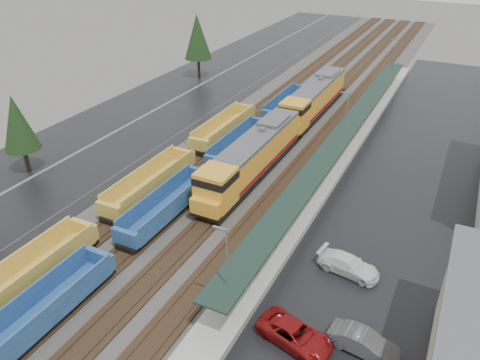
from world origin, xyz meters
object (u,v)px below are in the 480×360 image
Objects in this scene: well_string_blue at (114,251)px; parked_car_east_c at (348,265)px; locomotive_lead at (251,158)px; parked_car_east_b at (295,335)px; parked_car_east_e at (364,343)px; well_string_yellow at (26,277)px; locomotive_trail at (313,99)px.

well_string_blue is 17.83× the size of parked_car_east_c.
parked_car_east_c is (13.96, -10.54, -1.86)m from locomotive_lead.
parked_car_east_c is (17.96, 7.65, -0.43)m from well_string_blue.
well_string_blue reaches higher than parked_car_east_c.
parked_car_east_e reaches higher than parked_car_east_b.
well_string_blue is 19.28× the size of parked_car_east_e.
parked_car_east_e reaches higher than parked_car_east_c.
well_string_yellow is (-8.00, -23.78, -1.40)m from locomotive_lead.
well_string_yellow is 21.11m from parked_car_east_b.
parked_car_east_b is at bearing -56.90° from locomotive_lead.
locomotive_trail is at bearing 32.25° from parked_car_east_b.
locomotive_trail is at bearing 84.17° from well_string_blue.
well_string_yellow is 16.56× the size of parked_car_east_e.
locomotive_trail is 39.41m from well_string_blue.
parked_car_east_e is (3.06, -7.47, 0.04)m from parked_car_east_c.
locomotive_lead and locomotive_trail have the same top height.
well_string_yellow is at bearing -108.60° from locomotive_lead.
well_string_blue reaches higher than parked_car_east_b.
locomotive_lead reaches higher than parked_car_east_c.
parked_car_east_c is at bearing 27.83° from parked_car_east_e.
locomotive_trail is at bearing 29.14° from parked_car_east_e.
locomotive_lead is at bearing 61.84° from parked_car_east_c.
well_string_yellow is at bearing 116.85° from parked_car_east_b.
well_string_yellow reaches higher than parked_car_east_c.
locomotive_trail is 34.54m from parked_car_east_c.
parked_car_east_b is (20.64, 4.38, -0.46)m from well_string_yellow.
locomotive_lead is 18.67m from well_string_blue.
well_string_blue reaches higher than parked_car_east_e.
locomotive_trail is 45.51m from well_string_yellow.
well_string_yellow reaches higher than parked_car_east_e.
well_string_yellow is 15.31× the size of parked_car_east_c.
parked_car_east_b is 8.95m from parked_car_east_c.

